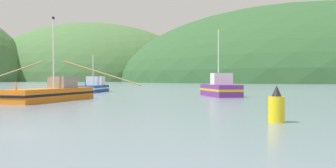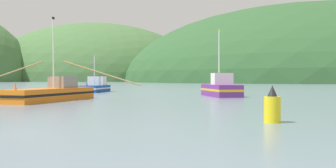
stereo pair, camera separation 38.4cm
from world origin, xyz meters
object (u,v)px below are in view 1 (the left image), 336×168
at_px(fishing_boat_purple, 220,89).
at_px(fishing_boat_orange, 54,93).
at_px(channel_buoy, 277,107).
at_px(fishing_boat_blue, 94,87).

bearing_deg(fishing_boat_purple, fishing_boat_orange, 108.46).
distance_m(fishing_boat_orange, channel_buoy, 22.60).
distance_m(fishing_boat_orange, fishing_boat_blue, 21.52).
xyz_separation_m(fishing_boat_orange, fishing_boat_blue, (-1.40, 21.48, 0.00)).
xyz_separation_m(fishing_boat_orange, fishing_boat_purple, (15.12, 9.04, 0.11)).
relative_size(fishing_boat_purple, channel_buoy, 4.65).
height_order(fishing_boat_purple, channel_buoy, fishing_boat_purple).
bearing_deg(channel_buoy, fishing_boat_orange, 133.15).
relative_size(fishing_boat_orange, channel_buoy, 9.40).
bearing_deg(fishing_boat_orange, fishing_boat_purple, 134.15).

